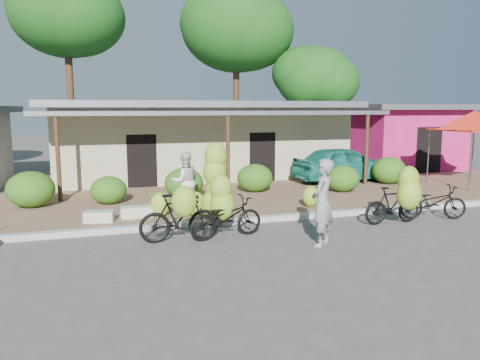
% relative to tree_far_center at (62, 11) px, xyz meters
% --- Properties ---
extents(ground, '(100.00, 100.00, 0.00)m').
position_rel_tree_far_center_xyz_m(ground, '(5.69, -16.11, -7.85)').
color(ground, '#4B4845').
rests_on(ground, ground).
extents(sidewalk, '(60.00, 6.00, 0.12)m').
position_rel_tree_far_center_xyz_m(sidewalk, '(5.69, -11.11, -7.79)').
color(sidewalk, '#8C644B').
rests_on(sidewalk, ground).
extents(curb, '(60.00, 0.25, 0.15)m').
position_rel_tree_far_center_xyz_m(curb, '(5.69, -14.11, -7.77)').
color(curb, '#A8A399').
rests_on(curb, ground).
extents(shop_main, '(13.00, 8.50, 3.35)m').
position_rel_tree_far_center_xyz_m(shop_main, '(5.69, -5.18, -6.12)').
color(shop_main, '#BAB38D').
rests_on(shop_main, ground).
extents(shop_pink, '(6.00, 6.00, 3.25)m').
position_rel_tree_far_center_xyz_m(shop_pink, '(16.19, -5.12, -6.17)').
color(shop_pink, '#D22078').
rests_on(shop_pink, ground).
extents(tree_far_center, '(5.56, 5.48, 9.94)m').
position_rel_tree_far_center_xyz_m(tree_far_center, '(0.00, 0.00, 0.00)').
color(tree_far_center, '#462F1C').
rests_on(tree_far_center, ground).
extents(tree_center_right, '(6.23, 6.19, 10.03)m').
position_rel_tree_far_center_xyz_m(tree_center_right, '(9.00, 0.50, -0.19)').
color(tree_center_right, '#462F1C').
rests_on(tree_center_right, ground).
extents(tree_near_right, '(4.54, 4.36, 6.50)m').
position_rel_tree_far_center_xyz_m(tree_near_right, '(13.00, -1.50, -3.03)').
color(tree_near_right, '#462F1C').
rests_on(tree_near_right, ground).
extents(hedge_0, '(1.40, 1.26, 1.09)m').
position_rel_tree_far_center_xyz_m(hedge_0, '(-0.67, -10.80, -7.18)').
color(hedge_0, '#295513').
rests_on(hedge_0, sidewalk).
extents(hedge_1, '(1.11, 1.00, 0.87)m').
position_rel_tree_far_center_xyz_m(hedge_1, '(1.56, -10.96, -7.29)').
color(hedge_1, '#295513').
rests_on(hedge_1, sidewalk).
extents(hedge_2, '(1.29, 1.16, 1.00)m').
position_rel_tree_far_center_xyz_m(hedge_2, '(3.97, -10.74, -7.22)').
color(hedge_2, '#295513').
rests_on(hedge_2, sidewalk).
extents(hedge_3, '(1.27, 1.15, 0.99)m').
position_rel_tree_far_center_xyz_m(hedge_3, '(6.60, -10.30, -7.23)').
color(hedge_3, '#295513').
rests_on(hedge_3, sidewalk).
extents(hedge_4, '(1.21, 1.09, 0.95)m').
position_rel_tree_far_center_xyz_m(hedge_4, '(9.59, -11.23, -7.25)').
color(hedge_4, '#295513').
rests_on(hedge_4, sidewalk).
extents(hedge_5, '(1.35, 1.22, 1.06)m').
position_rel_tree_far_center_xyz_m(hedge_5, '(12.23, -10.19, -7.20)').
color(hedge_5, '#295513').
rests_on(hedge_5, sidewalk).
extents(red_canopy, '(3.50, 3.50, 2.86)m').
position_rel_tree_far_center_xyz_m(red_canopy, '(15.06, -11.39, -5.23)').
color(red_canopy, '#59595E').
rests_on(red_canopy, sidewalk).
extents(bike_left, '(1.87, 1.16, 1.41)m').
position_rel_tree_far_center_xyz_m(bike_left, '(3.00, -15.40, -7.21)').
color(bike_left, black).
rests_on(bike_left, ground).
extents(bike_center, '(1.96, 1.31, 2.25)m').
position_rel_tree_far_center_xyz_m(bike_center, '(4.06, -15.12, -7.01)').
color(bike_center, black).
rests_on(bike_center, ground).
extents(bike_right, '(1.68, 1.17, 1.63)m').
position_rel_tree_far_center_xyz_m(bike_right, '(8.73, -15.59, -7.14)').
color(bike_right, black).
rests_on(bike_right, ground).
extents(bike_far_right, '(1.93, 1.18, 0.96)m').
position_rel_tree_far_center_xyz_m(bike_far_right, '(10.13, -15.25, -7.37)').
color(bike_far_right, black).
rests_on(bike_far_right, ground).
extents(loose_banana_a, '(0.54, 0.46, 0.67)m').
position_rel_tree_far_center_xyz_m(loose_banana_a, '(2.84, -13.16, -7.39)').
color(loose_banana_a, '#8EB32C').
rests_on(loose_banana_a, sidewalk).
extents(loose_banana_b, '(0.55, 0.47, 0.69)m').
position_rel_tree_far_center_xyz_m(loose_banana_b, '(3.78, -13.45, -7.38)').
color(loose_banana_b, '#8EB32C').
rests_on(loose_banana_b, sidewalk).
extents(loose_banana_c, '(0.51, 0.43, 0.64)m').
position_rel_tree_far_center_xyz_m(loose_banana_c, '(7.35, -13.26, -7.41)').
color(loose_banana_c, '#8EB32C').
rests_on(loose_banana_c, sidewalk).
extents(sack_near, '(0.86, 0.42, 0.30)m').
position_rel_tree_far_center_xyz_m(sack_near, '(2.21, -13.08, -7.58)').
color(sack_near, beige).
rests_on(sack_near, sidewalk).
extents(sack_far, '(0.81, 0.53, 0.28)m').
position_rel_tree_far_center_xyz_m(sack_far, '(1.23, -13.30, -7.59)').
color(sack_far, beige).
rests_on(sack_far, sidewalk).
extents(vendor, '(0.84, 0.84, 1.97)m').
position_rel_tree_far_center_xyz_m(vendor, '(5.98, -16.61, -6.86)').
color(vendor, gray).
rests_on(vendor, ground).
extents(bystander, '(0.90, 0.74, 1.71)m').
position_rel_tree_far_center_xyz_m(bystander, '(3.65, -12.62, -6.87)').
color(bystander, silver).
rests_on(bystander, sidewalk).
extents(teal_van, '(4.39, 2.26, 1.43)m').
position_rel_tree_far_center_xyz_m(teal_van, '(10.79, -9.11, -7.01)').
color(teal_van, '#1A7565').
rests_on(teal_van, sidewalk).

